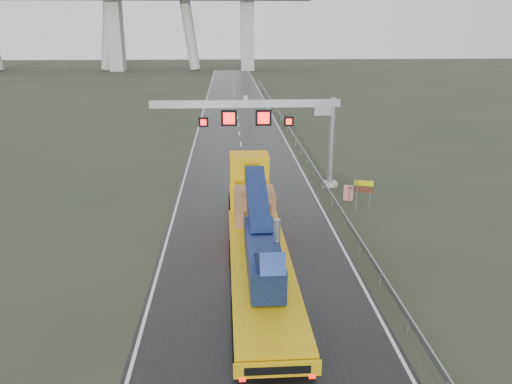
{
  "coord_description": "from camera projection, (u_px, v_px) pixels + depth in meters",
  "views": [
    {
      "loc": [
        -1.38,
        -20.93,
        12.32
      ],
      "look_at": [
        0.19,
        6.89,
        3.2
      ],
      "focal_mm": 35.0,
      "sensor_mm": 36.0,
      "label": 1
    }
  ],
  "objects": [
    {
      "name": "heavy_haul_truck",
      "position": [
        256.0,
        220.0,
        28.63
      ],
      "size": [
        3.21,
        20.58,
        4.82
      ],
      "rotation": [
        0.0,
        0.0,
        0.01
      ],
      "color": "#D1980B",
      "rests_on": "ground"
    },
    {
      "name": "guardrail",
      "position": [
        300.0,
        145.0,
        52.34
      ],
      "size": [
        0.2,
        140.0,
        1.4
      ],
      "primitive_type": null,
      "color": "gray",
      "rests_on": "ground"
    },
    {
      "name": "ground",
      "position": [
        260.0,
        301.0,
        23.77
      ],
      "size": [
        400.0,
        400.0,
        0.0
      ],
      "primitive_type": "plane",
      "color": "#292F21",
      "rests_on": "ground"
    },
    {
      "name": "sign_gantry",
      "position": [
        272.0,
        119.0,
        39.21
      ],
      "size": [
        14.9,
        1.2,
        7.42
      ],
      "color": "#B5B5B0",
      "rests_on": "ground"
    },
    {
      "name": "exit_sign_pair",
      "position": [
        364.0,
        189.0,
        35.09
      ],
      "size": [
        1.27,
        0.5,
        2.27
      ],
      "rotation": [
        0.0,
        0.0,
        -0.35
      ],
      "color": "#9899A0",
      "rests_on": "ground"
    },
    {
      "name": "striped_barrier",
      "position": [
        348.0,
        193.0,
        37.6
      ],
      "size": [
        0.75,
        0.58,
        1.13
      ],
      "primitive_type": "cube",
      "rotation": [
        0.0,
        0.0,
        -0.39
      ],
      "color": "red",
      "rests_on": "ground"
    },
    {
      "name": "road",
      "position": [
        239.0,
        134.0,
        61.72
      ],
      "size": [
        11.0,
        200.0,
        0.02
      ],
      "primitive_type": "cube",
      "color": "black",
      "rests_on": "ground"
    }
  ]
}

